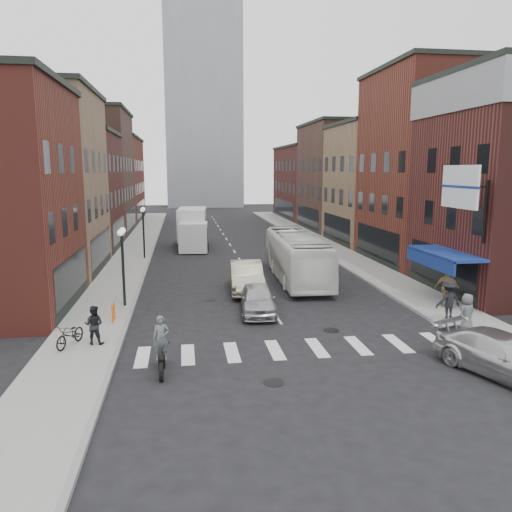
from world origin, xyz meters
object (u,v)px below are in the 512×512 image
(streetlamp_far, at_px, (143,223))
(curb_car, at_px, (504,356))
(bike_rack, at_px, (113,313))
(transit_bus, at_px, (296,256))
(ped_right_c, at_px, (467,313))
(billboard_sign, at_px, (461,188))
(motorcycle_rider, at_px, (161,347))
(sedan_left_near, at_px, (258,299))
(streetlamp_near, at_px, (122,252))
(sedan_left_far, at_px, (246,277))
(ped_left_solo, at_px, (94,325))
(ped_right_a, at_px, (448,300))
(box_truck, at_px, (193,229))
(ped_right_b, at_px, (447,288))
(parked_bicycle, at_px, (70,335))

(streetlamp_far, height_order, curb_car, streetlamp_far)
(bike_rack, bearing_deg, transit_bus, 37.47)
(ped_right_c, bearing_deg, billboard_sign, -131.28)
(streetlamp_far, bearing_deg, ped_right_c, -54.27)
(motorcycle_rider, relative_size, sedan_left_near, 0.49)
(streetlamp_near, bearing_deg, ped_right_c, -23.96)
(billboard_sign, bearing_deg, sedan_left_far, 146.69)
(motorcycle_rider, height_order, sedan_left_far, motorcycle_rider)
(ped_left_solo, bearing_deg, curb_car, 171.68)
(bike_rack, height_order, motorcycle_rider, motorcycle_rider)
(motorcycle_rider, relative_size, transit_bus, 0.19)
(streetlamp_far, distance_m, curb_car, 28.27)
(curb_car, bearing_deg, ped_right_c, 54.74)
(ped_right_c, bearing_deg, ped_right_a, -116.59)
(box_truck, relative_size, sedan_left_far, 1.57)
(box_truck, xyz_separation_m, ped_left_solo, (-4.45, -25.28, -0.79))
(billboard_sign, xyz_separation_m, ped_right_c, (-1.19, -3.08, -5.13))
(billboard_sign, distance_m, ped_right_b, 5.09)
(motorcycle_rider, relative_size, curb_car, 0.42)
(streetlamp_near, distance_m, ped_right_b, 16.43)
(sedan_left_far, bearing_deg, parked_bicycle, -130.13)
(ped_left_solo, bearing_deg, ped_right_b, -158.84)
(ped_right_c, bearing_deg, transit_bus, -88.73)
(box_truck, xyz_separation_m, ped_right_a, (11.11, -24.34, -0.64))
(ped_right_a, bearing_deg, ped_left_solo, -2.66)
(sedan_left_near, xyz_separation_m, sedan_left_far, (0.00, 4.53, 0.14))
(sedan_left_far, xyz_separation_m, ped_right_a, (8.41, -7.39, 0.22))
(sedan_left_far, bearing_deg, box_truck, 102.56)
(ped_left_solo, xyz_separation_m, ped_right_a, (15.56, 0.94, 0.15))
(streetlamp_near, relative_size, curb_car, 0.83)
(sedan_left_near, xyz_separation_m, curb_car, (7.18, -8.72, 0.00))
(billboard_sign, bearing_deg, ped_right_a, -128.67)
(motorcycle_rider, bearing_deg, streetlamp_near, 102.93)
(box_truck, xyz_separation_m, motorcycle_rider, (-1.70, -28.25, -0.75))
(sedan_left_near, relative_size, parked_bicycle, 2.41)
(curb_car, distance_m, ped_right_c, 4.15)
(motorcycle_rider, bearing_deg, ped_right_a, 15.64)
(sedan_left_near, relative_size, ped_left_solo, 2.69)
(bike_rack, relative_size, ped_left_solo, 0.51)
(ped_right_c, bearing_deg, parked_bicycle, -23.02)
(box_truck, height_order, ped_left_solo, box_truck)
(ped_left_solo, relative_size, ped_right_a, 0.84)
(streetlamp_far, height_order, ped_right_b, streetlamp_far)
(box_truck, distance_m, ped_right_b, 25.34)
(streetlamp_near, height_order, sedan_left_near, streetlamp_near)
(streetlamp_far, xyz_separation_m, motorcycle_rider, (2.20, -22.64, -1.94))
(curb_car, height_order, ped_right_a, ped_right_a)
(parked_bicycle, bearing_deg, streetlamp_near, 97.66)
(billboard_sign, height_order, ped_right_b, billboard_sign)
(sedan_left_near, bearing_deg, box_truck, 102.79)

